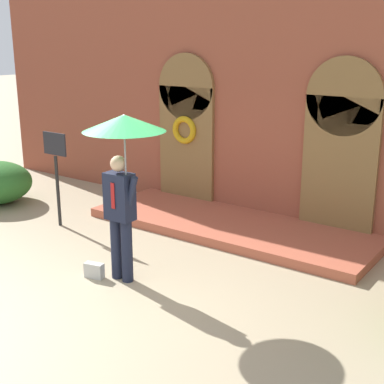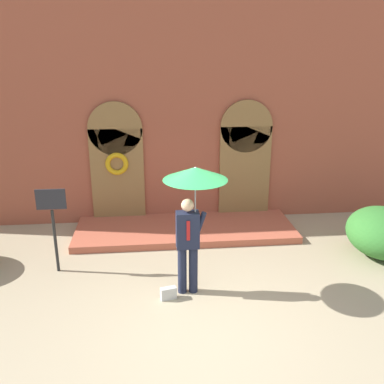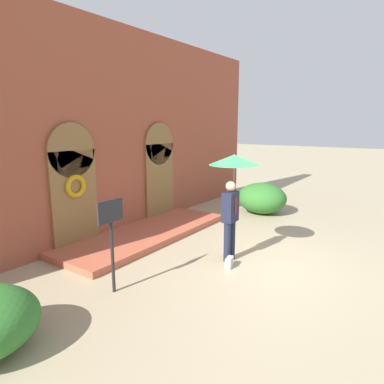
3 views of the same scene
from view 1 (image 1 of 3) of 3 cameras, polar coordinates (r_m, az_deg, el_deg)
ground_plane at (r=7.41m, az=-8.67°, el=-10.64°), size 80.00×80.00×0.00m
building_facade at (r=10.02m, az=7.78°, el=12.31°), size 14.00×2.30×5.60m
person_with_umbrella at (r=7.13m, az=-7.36°, el=4.66°), size 1.10×1.10×2.36m
handbag at (r=7.86m, az=-10.39°, el=-8.23°), size 0.30×0.18×0.22m
sign_post at (r=9.84m, az=-14.31°, el=2.96°), size 0.56×0.06×1.72m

